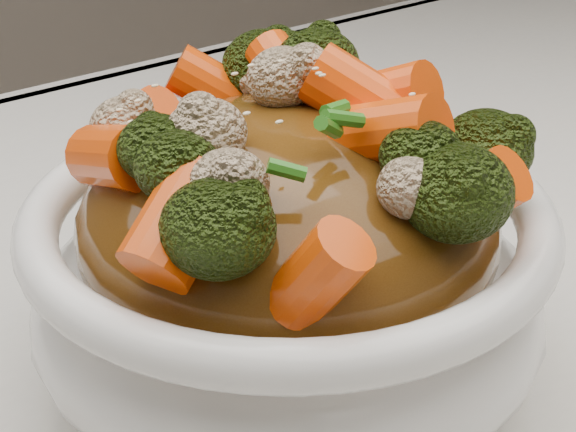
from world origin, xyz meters
TOP-DOWN VIEW (x-y plane):
  - tablecloth at (0.00, 0.00)m, footprint 1.20×0.80m
  - bowl at (-0.05, 0.01)m, footprint 0.24×0.24m
  - sauce_base at (-0.05, 0.01)m, footprint 0.19×0.19m
  - carrots at (-0.05, 0.01)m, footprint 0.19×0.19m
  - broccoli at (-0.05, 0.01)m, footprint 0.19×0.19m
  - cauliflower at (-0.05, 0.01)m, footprint 0.19×0.19m
  - scallions at (-0.05, 0.01)m, footprint 0.14×0.14m
  - sesame_seeds at (-0.05, 0.01)m, footprint 0.17×0.17m

SIDE VIEW (x-z plane):
  - tablecloth at x=0.00m, z-range 0.71..0.75m
  - bowl at x=-0.05m, z-range 0.75..0.83m
  - sauce_base at x=-0.05m, z-range 0.77..0.87m
  - cauliflower at x=-0.05m, z-range 0.86..0.90m
  - broccoli at x=-0.05m, z-range 0.86..0.90m
  - carrots at x=-0.05m, z-range 0.86..0.91m
  - scallions at x=-0.05m, z-range 0.87..0.89m
  - sesame_seeds at x=-0.05m, z-range 0.88..0.89m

